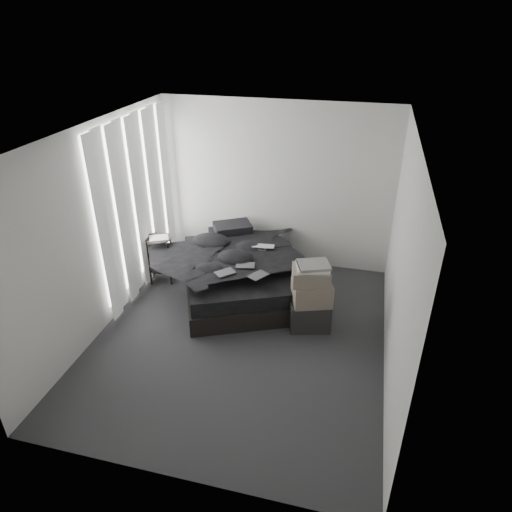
% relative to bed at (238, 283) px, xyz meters
% --- Properties ---
extents(floor, '(3.60, 4.20, 0.01)m').
position_rel_bed_xyz_m(floor, '(0.32, -1.02, -0.14)').
color(floor, '#2E2E30').
rests_on(floor, ground).
extents(ceiling, '(3.60, 4.20, 0.01)m').
position_rel_bed_xyz_m(ceiling, '(0.32, -1.02, 2.46)').
color(ceiling, white).
rests_on(ceiling, ground).
extents(wall_back, '(3.60, 0.01, 2.60)m').
position_rel_bed_xyz_m(wall_back, '(0.32, 1.08, 1.16)').
color(wall_back, silver).
rests_on(wall_back, ground).
extents(wall_front, '(3.60, 0.01, 2.60)m').
position_rel_bed_xyz_m(wall_front, '(0.32, -3.12, 1.16)').
color(wall_front, silver).
rests_on(wall_front, ground).
extents(wall_left, '(0.01, 4.20, 2.60)m').
position_rel_bed_xyz_m(wall_left, '(-1.48, -1.02, 1.16)').
color(wall_left, silver).
rests_on(wall_left, ground).
extents(wall_right, '(0.01, 4.20, 2.60)m').
position_rel_bed_xyz_m(wall_right, '(2.12, -1.02, 1.16)').
color(wall_right, silver).
rests_on(wall_right, ground).
extents(window_left, '(0.02, 2.00, 2.30)m').
position_rel_bed_xyz_m(window_left, '(-1.46, -0.12, 1.21)').
color(window_left, white).
rests_on(window_left, wall_left).
extents(curtain_left, '(0.06, 2.12, 2.48)m').
position_rel_bed_xyz_m(curtain_left, '(-1.41, -0.12, 1.14)').
color(curtain_left, white).
rests_on(curtain_left, wall_left).
extents(bed, '(2.21, 2.46, 0.27)m').
position_rel_bed_xyz_m(bed, '(0.00, 0.00, 0.00)').
color(bed, black).
rests_on(bed, floor).
extents(mattress, '(2.13, 2.38, 0.22)m').
position_rel_bed_xyz_m(mattress, '(0.00, 0.00, 0.24)').
color(mattress, black).
rests_on(mattress, bed).
extents(duvet, '(2.05, 2.17, 0.23)m').
position_rel_bed_xyz_m(duvet, '(0.02, -0.04, 0.47)').
color(duvet, black).
rests_on(duvet, mattress).
extents(pillow_lower, '(0.72, 0.62, 0.14)m').
position_rel_bed_xyz_m(pillow_lower, '(-0.36, 0.70, 0.42)').
color(pillow_lower, black).
rests_on(pillow_lower, mattress).
extents(pillow_upper, '(0.69, 0.62, 0.13)m').
position_rel_bed_xyz_m(pillow_upper, '(-0.29, 0.71, 0.55)').
color(pillow_upper, black).
rests_on(pillow_upper, pillow_lower).
extents(laptop, '(0.34, 0.24, 0.03)m').
position_rel_bed_xyz_m(laptop, '(0.32, 0.19, 0.60)').
color(laptop, silver).
rests_on(laptop, duvet).
extents(comic_a, '(0.30, 0.30, 0.01)m').
position_rel_bed_xyz_m(comic_a, '(-0.01, -0.59, 0.59)').
color(comic_a, black).
rests_on(comic_a, duvet).
extents(comic_b, '(0.28, 0.21, 0.01)m').
position_rel_bed_xyz_m(comic_b, '(0.20, -0.34, 0.60)').
color(comic_b, black).
rests_on(comic_b, duvet).
extents(comic_c, '(0.27, 0.30, 0.01)m').
position_rel_bed_xyz_m(comic_c, '(0.44, -0.56, 0.60)').
color(comic_c, black).
rests_on(comic_c, duvet).
extents(side_stand, '(0.49, 0.49, 0.72)m').
position_rel_bed_xyz_m(side_stand, '(-1.24, 0.02, 0.22)').
color(side_stand, black).
rests_on(side_stand, floor).
extents(papers, '(0.34, 0.31, 0.01)m').
position_rel_bed_xyz_m(papers, '(-1.22, 0.01, 0.59)').
color(papers, white).
rests_on(papers, side_stand).
extents(floor_books, '(0.21, 0.26, 0.16)m').
position_rel_bed_xyz_m(floor_books, '(-0.79, 0.25, -0.06)').
color(floor_books, black).
rests_on(floor_books, floor).
extents(box_lower, '(0.61, 0.53, 0.38)m').
position_rel_bed_xyz_m(box_lower, '(1.14, -0.59, 0.06)').
color(box_lower, black).
rests_on(box_lower, floor).
extents(box_mid, '(0.58, 0.52, 0.29)m').
position_rel_bed_xyz_m(box_mid, '(1.16, -0.60, 0.39)').
color(box_mid, '#6B6054').
rests_on(box_mid, box_lower).
extents(box_upper, '(0.53, 0.46, 0.20)m').
position_rel_bed_xyz_m(box_upper, '(1.13, -0.60, 0.64)').
color(box_upper, '#6B6054').
rests_on(box_upper, box_mid).
extents(art_book_white, '(0.46, 0.41, 0.04)m').
position_rel_bed_xyz_m(art_book_white, '(1.14, -0.59, 0.76)').
color(art_book_white, silver).
rests_on(art_book_white, box_upper).
extents(art_book_snake, '(0.47, 0.42, 0.04)m').
position_rel_bed_xyz_m(art_book_snake, '(1.16, -0.60, 0.80)').
color(art_book_snake, silver).
rests_on(art_book_snake, art_book_white).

